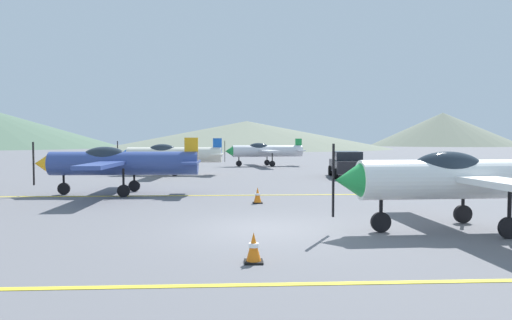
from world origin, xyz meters
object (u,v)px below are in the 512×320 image
airplane_mid (118,162)px  traffic_cone_front (254,248)px  airplane_near (468,178)px  airplane_back (265,151)px  car_sedan (347,164)px  airplane_far (171,154)px  traffic_cone_side (258,196)px

airplane_mid → traffic_cone_front: airplane_mid is taller
airplane_near → traffic_cone_front: 6.44m
airplane_back → car_sedan: 12.94m
airplane_mid → airplane_back: (7.82, 20.52, 0.00)m
airplane_far → traffic_cone_front: size_ratio=13.88×
airplane_mid → airplane_far: size_ratio=0.99×
airplane_back → traffic_cone_side: airplane_back is taller
car_sedan → traffic_cone_side: 13.05m
traffic_cone_front → traffic_cone_side: bearing=86.2°
airplane_mid → airplane_back: same height
airplane_near → car_sedan: (1.13, 16.78, -0.54)m
airplane_near → airplane_back: bearing=96.3°
airplane_near → traffic_cone_side: (-5.16, 5.36, -1.09)m
airplane_near → airplane_back: (-3.19, 28.96, 0.00)m
airplane_far → traffic_cone_front: 22.58m
airplane_near → airplane_far: same height
airplane_far → airplane_back: same height
traffic_cone_side → airplane_near: bearing=-46.1°
airplane_far → airplane_back: 11.94m
airplane_mid → airplane_far: 10.88m
airplane_back → traffic_cone_front: (-2.51, -31.77, -1.09)m
airplane_back → car_sedan: airplane_back is taller
traffic_cone_front → traffic_cone_side: 8.18m
traffic_cone_front → traffic_cone_side: (0.54, 8.16, 0.00)m
airplane_mid → car_sedan: (12.14, 8.33, -0.54)m
airplane_near → airplane_back: same height
airplane_far → traffic_cone_side: bearing=-70.1°
traffic_cone_front → traffic_cone_side: same height
airplane_far → airplane_back: bearing=54.1°
airplane_near → car_sedan: size_ratio=1.83×
airplane_back → airplane_near: bearing=-83.7°
airplane_near → airplane_far: (-10.20, 19.30, 0.00)m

